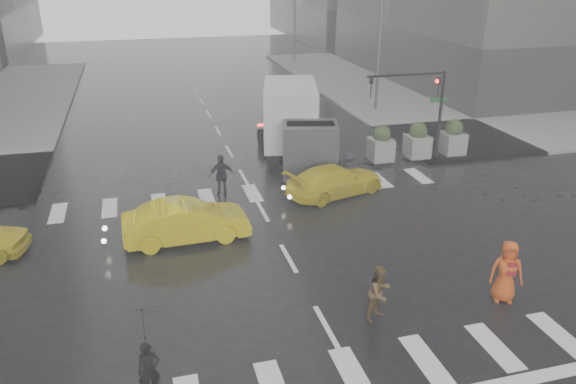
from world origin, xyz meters
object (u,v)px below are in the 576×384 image
object	(u,v)px
pedestrian_brown	(380,293)
taxi_mid	(186,222)
pedestrian_orange	(507,271)
box_truck	(295,123)
traffic_signal_pole	(424,98)

from	to	relation	value
pedestrian_brown	taxi_mid	bearing A→B (deg)	99.19
pedestrian_orange	box_truck	distance (m)	14.10
pedestrian_brown	pedestrian_orange	xyz separation A→B (m)	(3.98, -0.11, 0.13)
pedestrian_orange	taxi_mid	size ratio (longest dim) A/B	0.43
pedestrian_brown	pedestrian_orange	bearing A→B (deg)	-29.52
pedestrian_brown	box_truck	bearing A→B (deg)	56.06
traffic_signal_pole	pedestrian_orange	xyz separation A→B (m)	(-3.47, -12.12, -2.25)
pedestrian_brown	pedestrian_orange	size ratio (longest dim) A/B	0.86
pedestrian_orange	box_truck	bearing A→B (deg)	124.40
traffic_signal_pole	taxi_mid	distance (m)	13.70
pedestrian_brown	box_truck	world-z (taller)	box_truck
pedestrian_orange	taxi_mid	xyz separation A→B (m)	(-8.73, 6.38, -0.23)
box_truck	pedestrian_brown	bearing A→B (deg)	-81.75
traffic_signal_pole	pedestrian_brown	world-z (taller)	traffic_signal_pole
pedestrian_brown	pedestrian_orange	distance (m)	3.98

